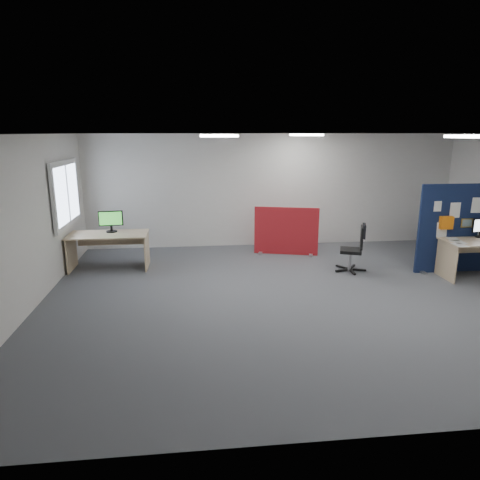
{
  "coord_description": "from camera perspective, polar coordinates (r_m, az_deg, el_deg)",
  "views": [
    {
      "loc": [
        -1.93,
        -6.72,
        2.73
      ],
      "look_at": [
        -1.19,
        0.08,
        1.0
      ],
      "focal_mm": 32.0,
      "sensor_mm": 36.0,
      "label": 1
    }
  ],
  "objects": [
    {
      "name": "wall_left",
      "position": [
        7.32,
        -26.64,
        1.82
      ],
      "size": [
        0.02,
        7.0,
        2.7
      ],
      "primitive_type": "cube",
      "color": "silver",
      "rests_on": "floor"
    },
    {
      "name": "wall_front",
      "position": [
        4.0,
        23.34,
        -7.2
      ],
      "size": [
        9.0,
        0.02,
        2.7
      ],
      "primitive_type": "cube",
      "color": "silver",
      "rests_on": "floor"
    },
    {
      "name": "desk_papers",
      "position": [
        9.09,
        28.49,
        -0.25
      ],
      "size": [
        1.37,
        0.73,
        0.0
      ],
      "color": "white",
      "rests_on": "main_desk"
    },
    {
      "name": "second_desk",
      "position": [
        9.14,
        -17.06,
        -0.23
      ],
      "size": [
        1.57,
        0.78,
        0.73
      ],
      "color": "tan",
      "rests_on": "floor"
    },
    {
      "name": "ceiling",
      "position": [
        6.99,
        10.12,
        13.75
      ],
      "size": [
        9.0,
        7.0,
        0.02
      ],
      "primitive_type": "cube",
      "color": "white",
      "rests_on": "wall_back"
    },
    {
      "name": "ceiling_lights",
      "position": [
        7.72,
        11.15,
        13.5
      ],
      "size": [
        4.1,
        4.1,
        0.04
      ],
      "color": "white",
      "rests_on": "ceiling"
    },
    {
      "name": "navy_divider",
      "position": [
        9.58,
        28.22,
        1.38
      ],
      "size": [
        2.14,
        0.3,
        1.77
      ],
      "color": "#0E1633",
      "rests_on": "floor"
    },
    {
      "name": "office_chair",
      "position": [
        8.81,
        15.22,
        -0.67
      ],
      "size": [
        0.64,
        0.61,
        0.96
      ],
      "rotation": [
        0.0,
        0.0,
        -0.34
      ],
      "color": "black",
      "rests_on": "floor"
    },
    {
      "name": "wall_back",
      "position": [
        10.49,
        4.48,
        6.6
      ],
      "size": [
        9.0,
        0.02,
        2.7
      ],
      "primitive_type": "cube",
      "color": "silver",
      "rests_on": "floor"
    },
    {
      "name": "floor",
      "position": [
        7.5,
        9.22,
        -7.33
      ],
      "size": [
        9.0,
        9.0,
        0.0
      ],
      "primitive_type": "plane",
      "color": "#56595F",
      "rests_on": "ground"
    },
    {
      "name": "window",
      "position": [
        9.15,
        -22.17,
        5.75
      ],
      "size": [
        0.06,
        1.7,
        1.3
      ],
      "color": "white",
      "rests_on": "wall_left"
    },
    {
      "name": "monitor_second",
      "position": [
        9.16,
        -16.83,
        2.51
      ],
      "size": [
        0.49,
        0.22,
        0.44
      ],
      "rotation": [
        0.0,
        0.0,
        0.1
      ],
      "color": "black",
      "rests_on": "second_desk"
    },
    {
      "name": "red_divider",
      "position": [
        9.78,
        6.18,
        1.12
      ],
      "size": [
        1.41,
        0.42,
        1.09
      ],
      "rotation": [
        0.0,
        0.0,
        -0.26
      ],
      "color": "#A31915",
      "rests_on": "floor"
    }
  ]
}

